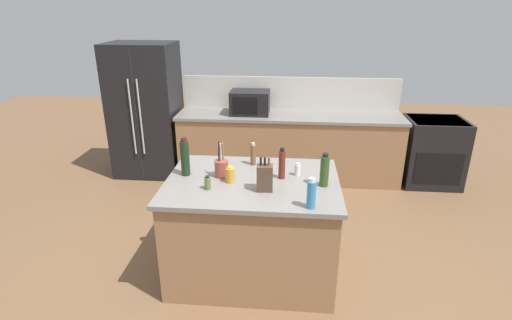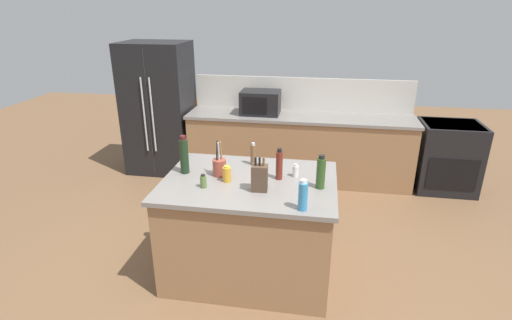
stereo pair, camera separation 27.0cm
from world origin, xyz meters
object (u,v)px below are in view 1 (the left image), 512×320
object	(u,v)px
refrigerator	(146,110)
knife_block	(265,177)
range_oven	(432,151)
pepper_grinder	(253,154)
spice_jar_oregano	(208,183)
salt_shaker	(297,170)
honey_jar	(230,175)
wine_bottle	(185,158)
microwave	(250,102)
olive_oil_bottle	(325,171)
dish_soap_bottle	(311,194)
utensil_crock	(221,168)
vinegar_bottle	(282,164)

from	to	relation	value
refrigerator	knife_block	world-z (taller)	refrigerator
range_oven	pepper_grinder	size ratio (longest dim) A/B	4.20
refrigerator	spice_jar_oregano	distance (m)	2.83
salt_shaker	pepper_grinder	size ratio (longest dim) A/B	0.54
honey_jar	wine_bottle	distance (m)	0.45
knife_block	range_oven	bearing A→B (deg)	44.55
microwave	knife_block	distance (m)	2.41
wine_bottle	spice_jar_oregano	distance (m)	0.39
refrigerator	olive_oil_bottle	xyz separation A→B (m)	(2.36, -2.31, 0.14)
microwave	pepper_grinder	xyz separation A→B (m)	(0.22, -1.84, -0.06)
spice_jar_oregano	dish_soap_bottle	world-z (taller)	dish_soap_bottle
utensil_crock	dish_soap_bottle	distance (m)	0.92
knife_block	wine_bottle	distance (m)	0.77
range_oven	pepper_grinder	xyz separation A→B (m)	(-2.30, -1.84, 0.58)
wine_bottle	salt_shaker	world-z (taller)	wine_bottle
knife_block	refrigerator	bearing A→B (deg)	124.16
knife_block	microwave	bearing A→B (deg)	95.44
salt_shaker	vinegar_bottle	xyz separation A→B (m)	(-0.14, -0.07, 0.08)
wine_bottle	pepper_grinder	size ratio (longest dim) A/B	1.61
vinegar_bottle	microwave	bearing A→B (deg)	103.24
knife_block	spice_jar_oregano	world-z (taller)	knife_block
microwave	wine_bottle	size ratio (longest dim) A/B	1.50
dish_soap_bottle	vinegar_bottle	bearing A→B (deg)	114.16
olive_oil_bottle	dish_soap_bottle	bearing A→B (deg)	-107.00
knife_block	wine_bottle	bearing A→B (deg)	157.59
spice_jar_oregano	salt_shaker	bearing A→B (deg)	25.29
honey_jar	olive_oil_bottle	bearing A→B (deg)	0.35
pepper_grinder	olive_oil_bottle	xyz separation A→B (m)	(0.64, -0.41, 0.03)
honey_jar	pepper_grinder	bearing A→B (deg)	69.52
range_oven	knife_block	xyz separation A→B (m)	(-2.15, -2.39, 0.59)
range_oven	salt_shaker	world-z (taller)	salt_shaker
knife_block	vinegar_bottle	world-z (taller)	knife_block
utensil_crock	spice_jar_oregano	bearing A→B (deg)	-105.10
honey_jar	pepper_grinder	xyz separation A→B (m)	(0.16, 0.42, 0.03)
microwave	honey_jar	distance (m)	2.26
spice_jar_oregano	range_oven	bearing A→B (deg)	42.52
salt_shaker	spice_jar_oregano	size ratio (longest dim) A/B	1.00
utensil_crock	salt_shaker	bearing A→B (deg)	7.30
vinegar_bottle	dish_soap_bottle	xyz separation A→B (m)	(0.24, -0.52, -0.02)
spice_jar_oregano	dish_soap_bottle	bearing A→B (deg)	-16.55
range_oven	microwave	xyz separation A→B (m)	(-2.52, 0.00, 0.63)
honey_jar	dish_soap_bottle	xyz separation A→B (m)	(0.67, -0.40, 0.05)
utensil_crock	salt_shaker	world-z (taller)	utensil_crock
spice_jar_oregano	olive_oil_bottle	world-z (taller)	olive_oil_bottle
spice_jar_oregano	vinegar_bottle	world-z (taller)	vinegar_bottle
wine_bottle	microwave	bearing A→B (deg)	80.59
utensil_crock	olive_oil_bottle	world-z (taller)	utensil_crock
dish_soap_bottle	knife_block	bearing A→B (deg)	143.66
refrigerator	utensil_crock	size ratio (longest dim) A/B	5.86
refrigerator	dish_soap_bottle	size ratio (longest dim) A/B	7.70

